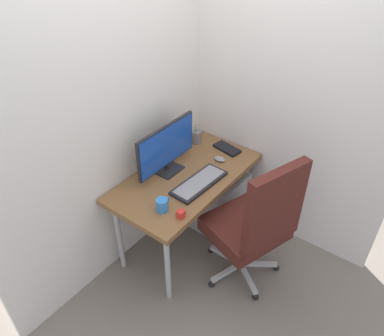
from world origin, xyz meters
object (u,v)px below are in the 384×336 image
at_px(mouse, 220,159).
at_px(notebook, 227,149).
at_px(monitor, 167,147).
at_px(pen_holder, 197,137).
at_px(coffee_mug, 162,205).
at_px(office_chair, 255,223).
at_px(keyboard, 199,183).
at_px(desk_clamp_accessory, 181,214).
at_px(filing_cabinet, 213,198).

height_order(mouse, notebook, mouse).
distance_m(monitor, pen_holder, 0.49).
bearing_deg(coffee_mug, notebook, 3.70).
bearing_deg(notebook, mouse, -156.00).
height_order(office_chair, notebook, office_chair).
bearing_deg(pen_holder, keyboard, -141.64).
relative_size(notebook, desk_clamp_accessory, 4.24).
bearing_deg(office_chair, desk_clamp_accessory, 135.60).
height_order(filing_cabinet, notebook, notebook).
bearing_deg(mouse, monitor, 145.55).
xyz_separation_m(keyboard, mouse, (0.35, 0.05, 0.00)).
bearing_deg(pen_holder, desk_clamp_accessory, -149.87).
height_order(office_chair, monitor, office_chair).
bearing_deg(mouse, office_chair, -121.08).
height_order(keyboard, mouse, mouse).
relative_size(monitor, coffee_mug, 5.21).
xyz_separation_m(keyboard, pen_holder, (0.46, 0.36, 0.04)).
distance_m(mouse, pen_holder, 0.34).
xyz_separation_m(keyboard, desk_clamp_accessory, (-0.36, -0.11, 0.01)).
bearing_deg(filing_cabinet, keyboard, -163.74).
distance_m(office_chair, coffee_mug, 0.66).
xyz_separation_m(filing_cabinet, mouse, (-0.02, -0.06, 0.46)).
bearing_deg(desk_clamp_accessory, filing_cabinet, 16.68).
distance_m(filing_cabinet, mouse, 0.46).
xyz_separation_m(monitor, desk_clamp_accessory, (-0.35, -0.41, -0.18)).
bearing_deg(office_chair, mouse, 57.46).
relative_size(office_chair, monitor, 1.87).
relative_size(pen_holder, coffee_mug, 1.48).
distance_m(monitor, desk_clamp_accessory, 0.57).
bearing_deg(notebook, keyboard, -159.77).
xyz_separation_m(pen_holder, notebook, (0.06, -0.27, -0.04)).
distance_m(filing_cabinet, coffee_mug, 0.89).
distance_m(filing_cabinet, notebook, 0.48).
bearing_deg(filing_cabinet, office_chair, -121.31).
xyz_separation_m(pen_holder, desk_clamp_accessory, (-0.81, -0.47, -0.03)).
height_order(monitor, keyboard, monitor).
height_order(monitor, coffee_mug, monitor).
xyz_separation_m(office_chair, keyboard, (-0.02, 0.47, 0.14)).
bearing_deg(monitor, coffee_mug, -144.30).
bearing_deg(notebook, filing_cabinet, -176.01).
bearing_deg(keyboard, filing_cabinet, 16.26).
bearing_deg(monitor, filing_cabinet, -27.80).
xyz_separation_m(office_chair, filing_cabinet, (0.35, 0.58, -0.32)).
bearing_deg(office_chair, filing_cabinet, 58.69).
relative_size(keyboard, coffee_mug, 4.15).
distance_m(mouse, coffee_mug, 0.72).
distance_m(office_chair, monitor, 0.84).
bearing_deg(keyboard, pen_holder, 38.36).
height_order(office_chair, filing_cabinet, office_chair).
xyz_separation_m(filing_cabinet, notebook, (0.15, -0.02, 0.45)).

